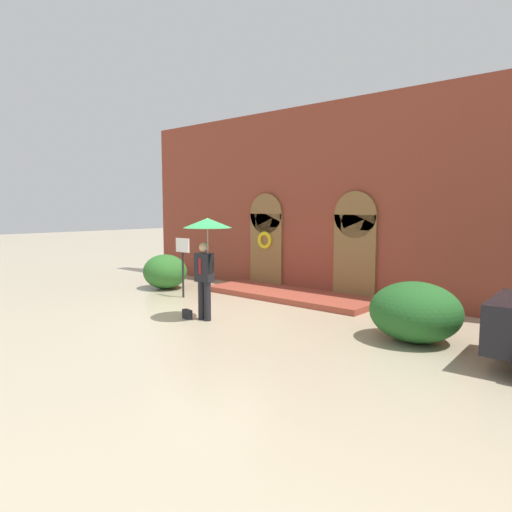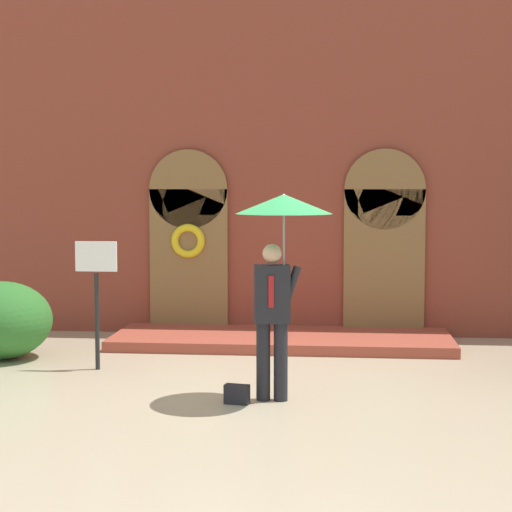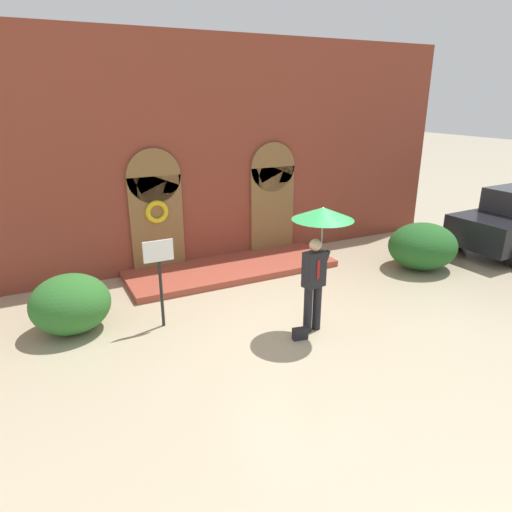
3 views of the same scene
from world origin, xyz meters
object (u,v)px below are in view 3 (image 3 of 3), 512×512
handbag (300,334)px  shrub_left (70,304)px  sign_post (160,269)px  person_with_umbrella (320,232)px  shrub_right (423,246)px

handbag → shrub_left: bearing=159.7°
sign_post → shrub_left: 1.78m
handbag → shrub_left: shrub_left is taller
person_with_umbrella → sign_post: person_with_umbrella is taller
handbag → shrub_right: size_ratio=0.16×
shrub_left → shrub_right: size_ratio=0.82×
person_with_umbrella → sign_post: (-2.55, 1.43, -0.75)m
person_with_umbrella → shrub_right: bearing=19.9°
person_with_umbrella → handbag: 1.88m
handbag → person_with_umbrella: bearing=33.5°
person_with_umbrella → shrub_left: size_ratio=1.62×
person_with_umbrella → sign_post: bearing=150.8°
handbag → sign_post: bearing=152.8°
shrub_left → handbag: bearing=-31.1°
sign_post → shrub_left: (-1.57, 0.57, -0.61)m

